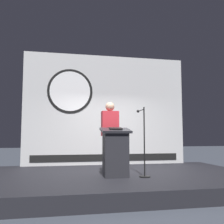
{
  "coord_description": "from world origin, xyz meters",
  "views": [
    {
      "loc": [
        -1.36,
        -5.96,
        1.19
      ],
      "look_at": [
        -0.21,
        -0.08,
        1.75
      ],
      "focal_mm": 40.84,
      "sensor_mm": 36.0,
      "label": 1
    }
  ],
  "objects": [
    {
      "name": "ground_plane",
      "position": [
        0.0,
        0.0,
        0.0
      ],
      "size": [
        40.0,
        40.0,
        0.0
      ],
      "primitive_type": "plane",
      "color": "#383D47"
    },
    {
      "name": "stage_platform",
      "position": [
        0.0,
        0.0,
        0.15
      ],
      "size": [
        6.4,
        4.0,
        0.3
      ],
      "primitive_type": "cube",
      "color": "black",
      "rests_on": "ground"
    },
    {
      "name": "banner_display",
      "position": [
        -0.04,
        1.85,
        2.01
      ],
      "size": [
        5.05,
        0.12,
        3.41
      ],
      "color": "silver",
      "rests_on": "stage_platform"
    },
    {
      "name": "podium",
      "position": [
        -0.21,
        -0.48,
        0.83
      ],
      "size": [
        0.64,
        0.5,
        1.08
      ],
      "color": "#26262B",
      "rests_on": "stage_platform"
    },
    {
      "name": "speaker_person",
      "position": [
        -0.24,
        -0.0,
        1.16
      ],
      "size": [
        0.4,
        0.26,
        1.69
      ],
      "color": "black",
      "rests_on": "stage_platform"
    },
    {
      "name": "microphone_stand",
      "position": [
        0.4,
        -0.57,
        0.84
      ],
      "size": [
        0.24,
        0.6,
        1.52
      ],
      "color": "black",
      "rests_on": "stage_platform"
    }
  ]
}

